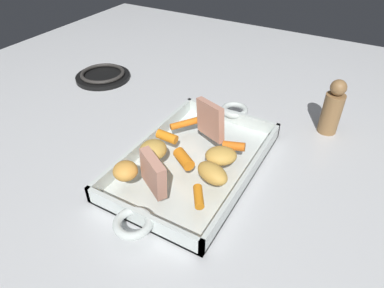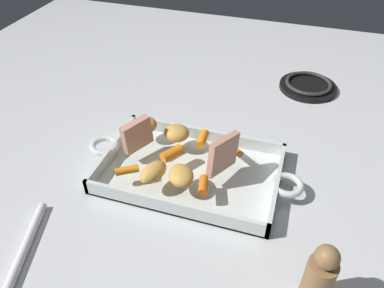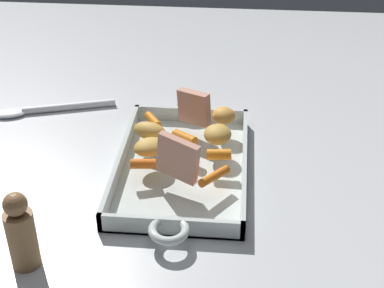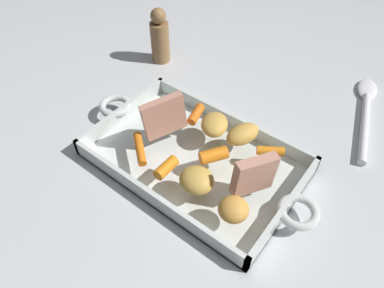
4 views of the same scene
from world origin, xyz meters
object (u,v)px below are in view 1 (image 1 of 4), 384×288
Objects in this scene: baby_carrot_southeast at (234,146)px; potato_near_roast at (212,173)px; baby_carrot_center_right at (185,159)px; baby_carrot_northwest at (185,123)px; roast_slice_thick at (209,119)px; stove_burner_rear at (103,76)px; baby_carrot_long at (167,137)px; baby_carrot_center_left at (199,197)px; potato_corner at (221,155)px; roast_slice_thin at (153,173)px; roasting_dish at (194,162)px; pepper_mill at (332,109)px; potato_golden_large at (125,171)px; potato_golden_small at (153,150)px.

baby_carrot_southeast is 0.10m from potato_near_roast.
baby_carrot_center_right is 0.73× the size of potato_near_roast.
baby_carrot_center_right is at bearing -149.54° from baby_carrot_northwest.
roast_slice_thick is 0.48× the size of stove_burner_rear.
baby_carrot_center_left is at bearing -130.03° from baby_carrot_long.
roast_slice_thin is at bearing 150.42° from potato_corner.
roast_slice_thick is 0.09m from baby_carrot_long.
roast_slice_thick is at bearing 2.87° from roasting_dish.
baby_carrot_long is at bearing 87.71° from potato_corner.
potato_near_roast is 0.55m from stove_burner_rear.
roast_slice_thick reaches higher than baby_carrot_southeast.
baby_carrot_southeast is (0.04, -0.13, -0.00)m from baby_carrot_long.
roast_slice_thick is 1.14× the size of baby_carrot_northwest.
potato_near_roast is 0.50× the size of pepper_mill.
stove_burner_rear is at bearing 46.77° from potato_golden_large.
baby_carrot_center_right is 0.11m from potato_golden_large.
baby_carrot_northwest is 1.19× the size of potato_golden_small.
baby_carrot_center_right is 0.08m from baby_carrot_long.
baby_carrot_long is 0.72× the size of potato_corner.
potato_golden_small reaches higher than baby_carrot_center_right.
potato_corner is at bearing -88.74° from roasting_dish.
potato_golden_small reaches higher than baby_carrot_southeast.
roast_slice_thick is 0.11m from baby_carrot_center_right.
baby_carrot_northwest is 0.51× the size of pepper_mill.
roasting_dish is at bearing 51.33° from potato_near_roast.
baby_carrot_northwest is 0.19m from potato_golden_large.
potato_near_roast is (-0.01, -0.06, 0.00)m from baby_carrot_center_right.
baby_carrot_long is (0.13, 0.06, -0.02)m from roast_slice_thin.
baby_carrot_long is 0.14m from potato_near_roast.
pepper_mill reaches higher than roast_slice_thin.
roasting_dish is 0.09m from potato_golden_small.
baby_carrot_northwest is at bearing 30.46° from baby_carrot_center_right.
roast_slice_thin is 1.00× the size of baby_carrot_northwest.
roasting_dish is 10.11× the size of potato_golden_large.
potato_near_roast is at bearing -128.67° from roasting_dish.
potato_golden_large is (-0.07, 0.13, -0.00)m from potato_near_roast.
baby_carrot_southeast is at bearing 1.54° from potato_near_roast.
stove_burner_rear is (0.26, 0.36, -0.04)m from potato_golden_small.
potato_near_roast is at bearing -91.15° from potato_golden_small.
baby_carrot_northwest is 0.18m from potato_near_roast.
baby_carrot_northwest is (0.07, 0.06, 0.03)m from roasting_dish.
roast_slice_thin is 1.47× the size of potato_golden_large.
roast_slice_thick is at bearing -108.79° from stove_burner_rear.
stove_burner_rear is at bearing 71.45° from baby_carrot_southeast.
roasting_dish is 10.02× the size of baby_carrot_center_left.
roast_slice_thick is at bearing -2.40° from roast_slice_thin.
pepper_mill reaches higher than baby_carrot_center_right.
potato_golden_small reaches higher than potato_golden_large.
potato_golden_small reaches higher than baby_carrot_northwest.
baby_carrot_long is 0.12m from potato_corner.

